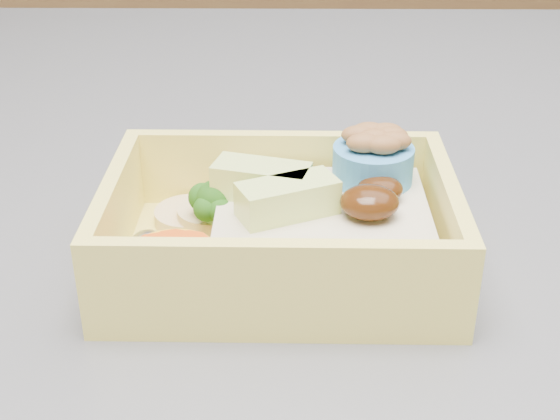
{
  "coord_description": "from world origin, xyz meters",
  "views": [
    {
      "loc": [
        -0.18,
        -0.56,
        1.14
      ],
      "look_at": [
        -0.19,
        -0.22,
        0.95
      ],
      "focal_mm": 50.0,
      "sensor_mm": 36.0,
      "label": 1
    }
  ],
  "objects": [
    {
      "name": "bento_box",
      "position": [
        -0.18,
        -0.22,
        0.94
      ],
      "size": [
        0.18,
        0.13,
        0.06
      ],
      "rotation": [
        0.0,
        0.0,
        -0.01
      ],
      "color": "#FDE968",
      "rests_on": "island"
    }
  ]
}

